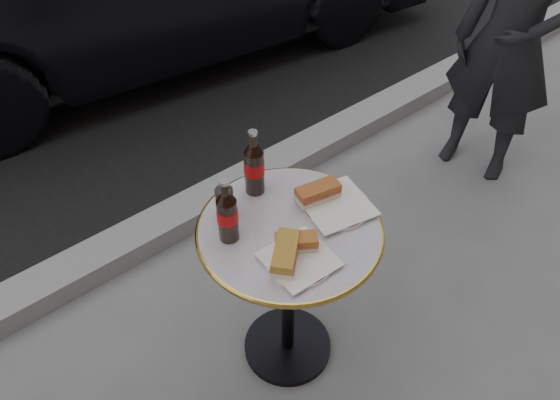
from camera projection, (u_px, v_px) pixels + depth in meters
ground at (288, 347)px, 2.29m from camera, size 80.00×80.00×0.00m
curb at (174, 220)px, 2.76m from camera, size 40.00×0.20×0.12m
bistro_table at (288, 295)px, 2.04m from camera, size 0.62×0.62×0.73m
plate_left at (299, 261)px, 1.68m from camera, size 0.25×0.25×0.01m
plate_right at (336, 206)px, 1.85m from camera, size 0.30×0.30×0.01m
sandwich_left_a at (285, 254)px, 1.65m from camera, size 0.17×0.16×0.06m
sandwich_left_b at (296, 243)px, 1.69m from camera, size 0.14×0.13×0.05m
sandwich_right at (318, 193)px, 1.85m from camera, size 0.16×0.10×0.05m
cola_bottle_left at (227, 210)px, 1.67m from camera, size 0.08×0.08×0.24m
cola_bottle_right at (254, 162)px, 1.83m from camera, size 0.08×0.08×0.26m
cola_glass at (225, 203)px, 1.78m from camera, size 0.07×0.07×0.13m
pedestrian at (511, 42)px, 2.65m from camera, size 0.50×0.63×1.51m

